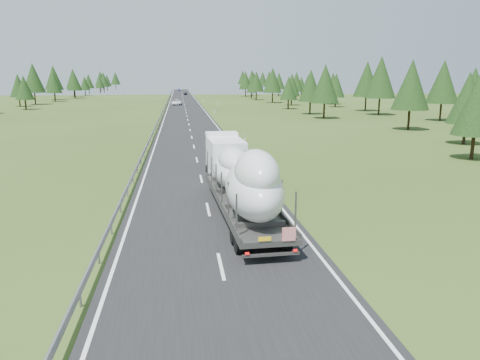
{
  "coord_description": "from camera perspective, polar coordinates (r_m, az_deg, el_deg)",
  "views": [
    {
      "loc": [
        -1.62,
        -27.95,
        8.02
      ],
      "look_at": [
        1.87,
        -0.98,
        2.04
      ],
      "focal_mm": 35.0,
      "sensor_mm": 36.0,
      "label": 1
    }
  ],
  "objects": [
    {
      "name": "distant_car_blue",
      "position": [
        291.15,
        -7.43,
        10.85
      ],
      "size": [
        1.54,
        4.05,
        1.32
      ],
      "primitive_type": "imported",
      "rotation": [
        0.0,
        0.0,
        0.04
      ],
      "color": "#1C254E",
      "rests_on": "ground"
    },
    {
      "name": "tree_line_right",
      "position": [
        149.66,
        8.74,
        11.84
      ],
      "size": [
        27.34,
        327.54,
        12.59
      ],
      "color": "black",
      "rests_on": "ground"
    },
    {
      "name": "guardrail",
      "position": [
        128.15,
        -9.12,
        8.93
      ],
      "size": [
        0.1,
        400.0,
        0.76
      ],
      "color": "slate",
      "rests_on": "ground"
    },
    {
      "name": "marker_posts",
      "position": [
        183.28,
        -4.9,
        10.02
      ],
      "size": [
        0.13,
        350.08,
        1.0
      ],
      "color": "silver",
      "rests_on": "ground"
    },
    {
      "name": "distant_van",
      "position": [
        141.33,
        -7.7,
        9.37
      ],
      "size": [
        3.22,
        6.04,
        1.61
      ],
      "primitive_type": "imported",
      "rotation": [
        0.0,
        0.0,
        -0.1
      ],
      "color": "white",
      "rests_on": "ground"
    },
    {
      "name": "boat_truck",
      "position": [
        28.45,
        -0.18,
        0.85
      ],
      "size": [
        3.42,
        19.84,
        4.64
      ],
      "color": "white",
      "rests_on": "ground"
    },
    {
      "name": "ground",
      "position": [
        29.12,
        -3.91,
        -3.62
      ],
      "size": [
        400.0,
        400.0,
        0.0
      ],
      "primitive_type": "plane",
      "color": "#2F4316",
      "rests_on": "ground"
    },
    {
      "name": "road_surface",
      "position": [
        128.21,
        -6.71,
        8.74
      ],
      "size": [
        10.0,
        400.0,
        0.02
      ],
      "primitive_type": "cube",
      "color": "black",
      "rests_on": "ground"
    },
    {
      "name": "tree_line_left",
      "position": [
        163.64,
        -22.95,
        11.1
      ],
      "size": [
        13.77,
        327.62,
        12.49
      ],
      "color": "black",
      "rests_on": "ground"
    },
    {
      "name": "highway_sign",
      "position": [
        108.48,
        -2.73,
        9.1
      ],
      "size": [
        0.08,
        0.9,
        2.6
      ],
      "color": "slate",
      "rests_on": "ground"
    },
    {
      "name": "distant_car_dark",
      "position": [
        222.94,
        -6.66,
        10.43
      ],
      "size": [
        1.76,
        3.94,
        1.32
      ],
      "primitive_type": "imported",
      "rotation": [
        0.0,
        0.0,
        0.05
      ],
      "color": "black",
      "rests_on": "ground"
    }
  ]
}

